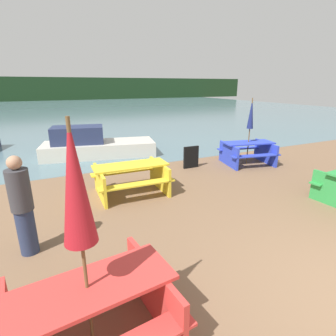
% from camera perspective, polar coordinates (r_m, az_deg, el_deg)
% --- Properties ---
extents(water, '(60.00, 50.00, 0.00)m').
position_cam_1_polar(water, '(33.65, -19.73, 12.04)').
color(water, slate).
rests_on(water, ground_plane).
extents(far_treeline, '(80.00, 1.60, 4.00)m').
position_cam_1_polar(far_treeline, '(53.48, -22.48, 15.65)').
color(far_treeline, '#193319').
rests_on(far_treeline, water).
extents(picnic_table_red, '(1.93, 1.56, 0.77)m').
position_cam_1_polar(picnic_table_red, '(3.25, -16.66, -27.63)').
color(picnic_table_red, red).
rests_on(picnic_table_red, ground_plane).
extents(picnic_table_yellow, '(1.92, 1.43, 0.79)m').
position_cam_1_polar(picnic_table_yellow, '(6.85, -8.05, -1.72)').
color(picnic_table_yellow, yellow).
rests_on(picnic_table_yellow, ground_plane).
extents(picnic_table_blue, '(1.99, 1.70, 0.80)m').
position_cam_1_polar(picnic_table_blue, '(9.78, 16.94, 3.59)').
color(picnic_table_blue, blue).
rests_on(picnic_table_blue, ground_plane).
extents(umbrella_crimson, '(0.32, 0.32, 2.49)m').
position_cam_1_polar(umbrella_crimson, '(2.47, -19.54, -3.58)').
color(umbrella_crimson, brown).
rests_on(umbrella_crimson, ground_plane).
extents(umbrella_navy, '(0.21, 0.21, 2.31)m').
position_cam_1_polar(umbrella_navy, '(9.56, 17.63, 11.03)').
color(umbrella_navy, brown).
rests_on(umbrella_navy, ground_plane).
extents(boat, '(4.52, 2.35, 1.20)m').
position_cam_1_polar(boat, '(10.83, -15.81, 4.79)').
color(boat, beige).
rests_on(boat, water).
extents(person, '(0.34, 0.34, 1.71)m').
position_cam_1_polar(person, '(4.88, -29.13, -7.33)').
color(person, '#283351').
rests_on(person, ground_plane).
extents(signboard, '(0.55, 0.08, 0.75)m').
position_cam_1_polar(signboard, '(8.95, 5.04, 2.36)').
color(signboard, black).
rests_on(signboard, ground_plane).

